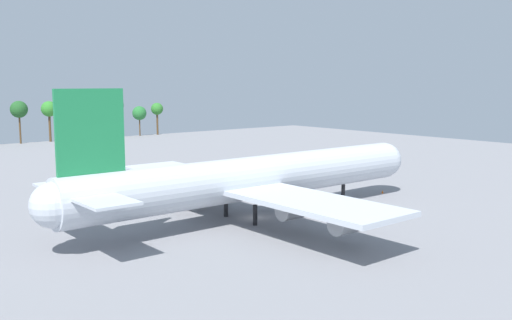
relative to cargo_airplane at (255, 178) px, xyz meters
The scene contains 5 objects.
ground_plane 6.45m from the cargo_airplane, ahead, with size 284.72×284.72×0.00m, color gray.
cargo_airplane is the anchor object (origin of this frame).
maintenance_van 55.50m from the cargo_airplane, 39.43° to the left, with size 5.31×4.19×2.31m.
safety_cone_nose 32.85m from the cargo_airplane, ahead, with size 0.43×0.43×0.61m, color orange.
tree_line_backdrop 141.61m from the cargo_airplane, 81.96° to the left, with size 78.34×6.65×16.11m.
Camera 1 is at (-56.71, -68.75, 21.52)m, focal length 39.78 mm.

